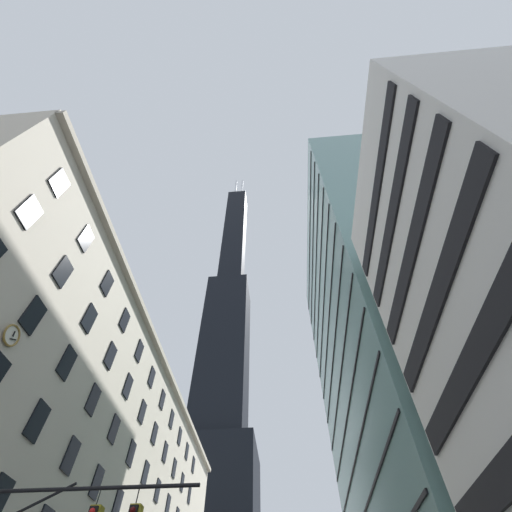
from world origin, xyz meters
The scene contains 3 objects.
station_building centered at (-19.79, 27.05, 14.60)m, with size 18.24×66.11×29.23m.
dark_skyscraper centered at (-16.15, 92.80, 66.37)m, with size 23.91×23.91×224.33m.
glass_office_midrise centered at (20.94, 24.89, 28.08)m, with size 19.98×35.19×56.17m.
Camera 1 is at (4.35, -11.88, 1.92)m, focal length 24.04 mm.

